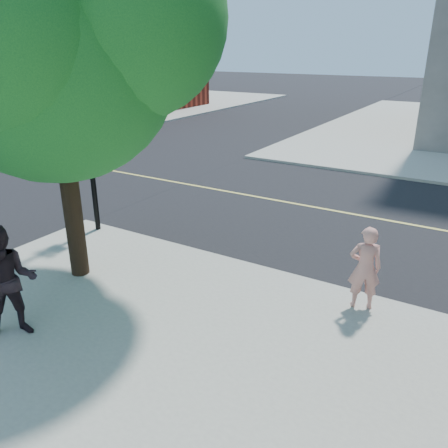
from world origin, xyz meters
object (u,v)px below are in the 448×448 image
Objects in this scene: street_tree at (54,23)px; signal_pole at (20,76)px; pedestrian at (7,283)px; man_on_phone at (365,268)px.

street_tree reaches higher than signal_pole.
man_on_phone is at bearing -9.32° from pedestrian.
man_on_phone is 0.34× the size of signal_pole.
man_on_phone is at bearing -25.75° from signal_pole.
signal_pole reaches higher than pedestrian.
street_tree is 4.41m from signal_pole.
signal_pole reaches higher than man_on_phone.
pedestrian is 4.40m from street_tree.
pedestrian is 0.26× the size of street_tree.
pedestrian is (-4.59, -3.78, 0.17)m from man_on_phone.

